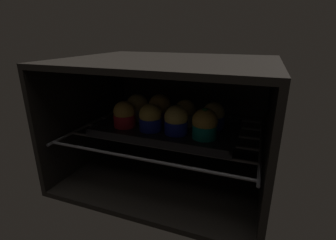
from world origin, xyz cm
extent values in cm
cube|color=black|center=(0.00, 22.00, -0.75)|extent=(59.00, 47.00, 1.50)
cube|color=black|center=(0.00, 22.00, 34.75)|extent=(59.00, 47.00, 1.50)
cube|color=black|center=(0.00, 44.75, 17.00)|extent=(59.00, 1.50, 34.00)
cube|color=black|center=(-28.75, 22.00, 17.00)|extent=(1.50, 47.00, 34.00)
cube|color=black|center=(28.75, 22.00, 17.00)|extent=(1.50, 47.00, 34.00)
cylinder|color=#4C494C|center=(0.00, 3.00, 13.60)|extent=(54.00, 0.80, 0.80)
cylinder|color=#4C494C|center=(0.00, 10.60, 13.60)|extent=(54.00, 0.80, 0.80)
cylinder|color=#4C494C|center=(0.00, 18.20, 13.60)|extent=(54.00, 0.80, 0.80)
cylinder|color=#4C494C|center=(0.00, 25.80, 13.60)|extent=(54.00, 0.80, 0.80)
cylinder|color=#4C494C|center=(0.00, 33.40, 13.60)|extent=(54.00, 0.80, 0.80)
cylinder|color=#4C494C|center=(0.00, 41.00, 13.60)|extent=(54.00, 0.80, 0.80)
cylinder|color=#4C494C|center=(-27.00, 22.00, 13.60)|extent=(0.80, 42.00, 0.80)
cylinder|color=#4C494C|center=(27.00, 22.00, 13.60)|extent=(0.80, 42.00, 0.80)
cube|color=black|center=(0.00, 21.76, 14.60)|extent=(41.55, 24.79, 1.20)
cube|color=black|center=(0.00, 9.77, 15.70)|extent=(41.55, 0.80, 1.00)
cube|color=black|center=(0.00, 33.76, 15.70)|extent=(41.55, 0.80, 1.00)
cube|color=black|center=(-20.38, 21.76, 15.70)|extent=(0.80, 24.79, 1.00)
cube|color=black|center=(20.38, 21.76, 15.70)|extent=(0.80, 24.79, 1.00)
cylinder|color=red|center=(-12.65, 17.77, 17.08)|extent=(6.68, 6.68, 3.76)
sphere|color=gold|center=(-12.65, 17.77, 19.92)|extent=(6.55, 6.55, 6.55)
cylinder|color=#1928B7|center=(-4.01, 17.79, 17.08)|extent=(6.68, 6.68, 3.76)
sphere|color=gold|center=(-4.01, 17.79, 19.91)|extent=(6.56, 6.56, 6.56)
sphere|color=#28702D|center=(-3.95, 17.26, 21.82)|extent=(1.72, 1.72, 1.72)
cylinder|color=#1928B7|center=(3.91, 17.97, 17.08)|extent=(6.68, 6.68, 3.76)
sphere|color=#DBBC60|center=(3.91, 17.97, 20.04)|extent=(6.73, 6.73, 6.73)
sphere|color=#1E6023|center=(4.00, 18.96, 22.48)|extent=(1.88, 1.88, 1.88)
cylinder|color=#0C8C84|center=(12.21, 17.48, 17.08)|extent=(6.68, 6.68, 3.76)
sphere|color=gold|center=(12.21, 17.48, 20.09)|extent=(6.94, 6.94, 6.94)
sphere|color=#1E6023|center=(12.20, 17.07, 22.71)|extent=(2.16, 2.16, 2.16)
cylinder|color=silver|center=(-12.32, 25.60, 17.08)|extent=(6.68, 6.68, 3.76)
sphere|color=#DBBC60|center=(-12.32, 25.60, 19.99)|extent=(7.06, 7.06, 7.06)
cylinder|color=#7A238C|center=(-4.52, 26.16, 17.08)|extent=(6.68, 6.68, 3.76)
sphere|color=gold|center=(-4.52, 26.16, 20.37)|extent=(7.33, 7.33, 7.33)
sphere|color=#28702D|center=(-5.05, 27.67, 22.58)|extent=(2.22, 2.22, 2.22)
cylinder|color=silver|center=(4.14, 25.93, 17.08)|extent=(6.68, 6.68, 3.76)
sphere|color=gold|center=(4.14, 25.93, 19.91)|extent=(6.39, 6.39, 6.39)
sphere|color=#19511E|center=(3.98, 26.65, 21.91)|extent=(1.94, 1.94, 1.94)
cylinder|color=#1928B7|center=(12.85, 26.34, 17.08)|extent=(6.68, 6.68, 3.76)
sphere|color=#DBBC60|center=(12.85, 26.34, 19.79)|extent=(6.52, 6.52, 6.52)
sphere|color=#1E6023|center=(12.74, 25.70, 21.62)|extent=(2.14, 2.14, 2.14)
camera|label=1|loc=(25.30, -44.74, 42.09)|focal=26.63mm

